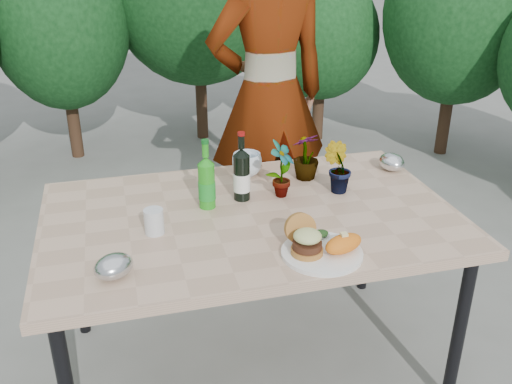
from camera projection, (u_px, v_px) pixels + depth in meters
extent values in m
plane|color=slate|center=(251.00, 362.00, 2.55)|extent=(80.00, 80.00, 0.00)
cube|color=tan|center=(251.00, 218.00, 2.23)|extent=(1.60, 1.00, 0.04)
cylinder|color=black|center=(459.00, 332.00, 2.19)|extent=(0.05, 0.05, 0.71)
cylinder|color=black|center=(76.00, 268.00, 2.60)|extent=(0.05, 0.05, 0.71)
cylinder|color=black|center=(367.00, 229.00, 2.93)|extent=(0.05, 0.05, 0.71)
cylinder|color=#382316|center=(75.00, 132.00, 4.72)|extent=(0.10, 0.10, 0.42)
ellipsoid|color=#1D5723|center=(58.00, 15.00, 4.32)|extent=(1.08, 1.08, 1.46)
cylinder|color=#382316|center=(202.00, 111.00, 5.13)|extent=(0.10, 0.10, 0.50)
cylinder|color=#382316|center=(318.00, 118.00, 5.12)|extent=(0.10, 0.10, 0.38)
ellipsoid|color=#1D5723|center=(322.00, 36.00, 4.82)|extent=(0.97, 0.97, 1.07)
cylinder|color=#382316|center=(443.00, 128.00, 4.79)|extent=(0.10, 0.10, 0.44)
ellipsoid|color=#1D5723|center=(460.00, 14.00, 4.40)|extent=(1.18, 1.18, 1.41)
cylinder|color=white|center=(322.00, 253.00, 1.94)|extent=(0.28, 0.28, 0.01)
cylinder|color=#B7722D|center=(307.00, 251.00, 1.92)|extent=(0.11, 0.11, 0.02)
cylinder|color=#472314|center=(307.00, 245.00, 1.92)|extent=(0.10, 0.10, 0.02)
ellipsoid|color=beige|center=(307.00, 236.00, 1.90)|extent=(0.10, 0.10, 0.04)
cylinder|color=#B7722D|center=(300.00, 228.00, 1.97)|extent=(0.11, 0.06, 0.11)
ellipsoid|color=orange|center=(343.00, 244.00, 1.93)|extent=(0.17, 0.12, 0.06)
ellipsoid|color=olive|center=(313.00, 236.00, 2.02)|extent=(0.04, 0.04, 0.02)
ellipsoid|color=#193814|center=(321.00, 234.00, 2.03)|extent=(0.06, 0.04, 0.03)
cylinder|color=black|center=(242.00, 178.00, 2.31)|extent=(0.07, 0.07, 0.19)
cylinder|color=white|center=(242.00, 182.00, 2.31)|extent=(0.07, 0.07, 0.08)
cone|color=black|center=(241.00, 152.00, 2.26)|extent=(0.07, 0.07, 0.03)
cylinder|color=black|center=(241.00, 142.00, 2.24)|extent=(0.03, 0.03, 0.05)
cylinder|color=maroon|center=(241.00, 134.00, 2.23)|extent=(0.03, 0.03, 0.01)
cylinder|color=#20901A|center=(207.00, 186.00, 2.24)|extent=(0.07, 0.07, 0.18)
cylinder|color=#198C26|center=(207.00, 190.00, 2.25)|extent=(0.07, 0.07, 0.07)
cone|color=#20901A|center=(206.00, 161.00, 2.20)|extent=(0.07, 0.07, 0.03)
cylinder|color=#20901A|center=(205.00, 150.00, 2.18)|extent=(0.03, 0.03, 0.05)
cylinder|color=#0C5919|center=(205.00, 142.00, 2.16)|extent=(0.03, 0.03, 0.01)
cylinder|color=silver|center=(154.00, 221.00, 2.07)|extent=(0.07, 0.07, 0.09)
imported|color=#2B561D|center=(281.00, 169.00, 2.32)|extent=(0.15, 0.15, 0.24)
imported|color=#215D20|center=(338.00, 168.00, 2.37)|extent=(0.15, 0.15, 0.21)
imported|color=#2C581E|center=(306.00, 156.00, 2.49)|extent=(0.14, 0.14, 0.21)
imported|color=silver|center=(247.00, 164.00, 2.54)|extent=(0.17, 0.17, 0.10)
ellipsoid|color=#B7B9BE|center=(114.00, 266.00, 1.81)|extent=(0.17, 0.16, 0.08)
ellipsoid|color=silver|center=(392.00, 162.00, 2.60)|extent=(0.13, 0.15, 0.08)
imported|color=#985F4C|center=(269.00, 96.00, 3.07)|extent=(0.73, 0.52, 1.87)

